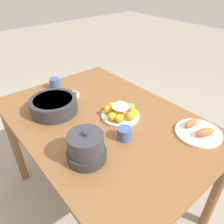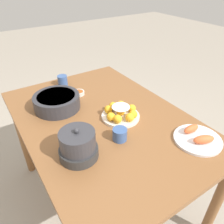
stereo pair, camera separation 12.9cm
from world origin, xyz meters
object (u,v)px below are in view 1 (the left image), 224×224
dining_table (104,132)px  sauce_bowl (73,95)px  cake_plate (120,113)px  seafood_platter (198,131)px  cup_near (124,134)px  serving_bowl (54,105)px  cup_far (55,83)px  warming_pot (86,148)px

dining_table → sauce_bowl: (0.34, 0.00, 0.12)m
cake_plate → seafood_platter: size_ratio=0.93×
cake_plate → seafood_platter: 0.44m
cup_near → serving_bowl: bearing=18.8°
serving_bowl → sauce_bowl: (0.08, -0.19, -0.04)m
dining_table → cup_near: size_ratio=17.34×
cake_plate → sauce_bowl: cake_plate is taller
cake_plate → seafood_platter: cake_plate is taller
sauce_bowl → cup_far: cup_far is taller
sauce_bowl → cup_far: (0.20, 0.03, 0.03)m
cup_near → warming_pot: bearing=88.3°
serving_bowl → cup_near: 0.49m
cake_plate → seafood_platter: (-0.39, -0.22, -0.02)m
dining_table → cup_far: 0.55m
warming_pot → cake_plate: bearing=-66.4°
serving_bowl → seafood_platter: size_ratio=1.17×
cup_near → cup_far: 0.75m
cake_plate → serving_bowl: size_ratio=0.79×
dining_table → cup_far: (0.53, 0.04, 0.14)m
dining_table → cup_near: 0.25m
seafood_platter → warming_pot: warming_pot is taller
cake_plate → dining_table: bearing=58.4°
serving_bowl → cup_far: bearing=-28.7°
sauce_bowl → seafood_platter: size_ratio=0.34×
warming_pot → seafood_platter: bearing=-112.7°
serving_bowl → warming_pot: warming_pot is taller
cake_plate → serving_bowl: serving_bowl is taller
serving_bowl → cup_near: bearing=-161.2°
cup_near → seafood_platter: bearing=-124.5°
dining_table → warming_pot: warming_pot is taller
sauce_bowl → seafood_platter: bearing=-158.7°
cake_plate → cup_near: 0.20m
cup_far → cake_plate: bearing=-168.2°
serving_bowl → seafood_platter: bearing=-144.7°
sauce_bowl → warming_pot: size_ratio=0.44×
cup_far → sauce_bowl: bearing=-169.9°
sauce_bowl → warming_pot: 0.60m
seafood_platter → cup_far: size_ratio=3.17×
sauce_bowl → seafood_platter: 0.84m
seafood_platter → dining_table: bearing=34.5°
cup_far → dining_table: bearing=-176.2°
cup_far → warming_pot: bearing=163.0°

